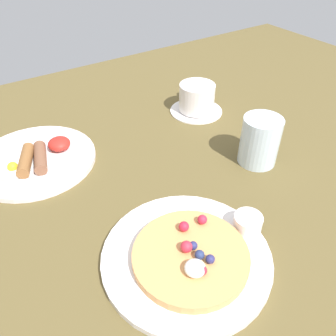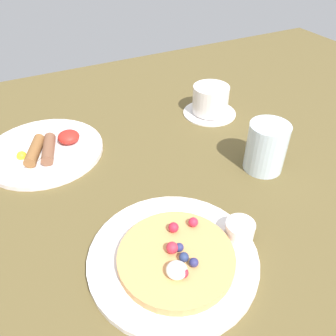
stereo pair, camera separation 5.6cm
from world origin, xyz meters
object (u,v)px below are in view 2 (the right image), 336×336
object	(u,v)px
coffee_cup	(210,98)
water_glass	(266,147)
coffee_saucer	(209,112)
pancake_plate	(173,258)
syrup_ramekin	(240,229)
breakfast_plate	(44,151)

from	to	relation	value
coffee_cup	water_glass	size ratio (longest dim) A/B	1.17
coffee_saucer	coffee_cup	xyz separation A→B (cm)	(0.06, 0.15, 3.65)
pancake_plate	syrup_ramekin	distance (cm)	10.92
syrup_ramekin	breakfast_plate	bearing A→B (deg)	120.74
coffee_saucer	water_glass	world-z (taller)	water_glass
pancake_plate	water_glass	xyz separation A→B (cm)	(25.67, 11.37, 4.27)
coffee_cup	coffee_saucer	bearing A→B (deg)	-113.78
pancake_plate	water_glass	distance (cm)	28.39
pancake_plate	syrup_ramekin	bearing A→B (deg)	-6.66
pancake_plate	coffee_saucer	xyz separation A→B (cm)	(27.91, 34.01, -0.21)
pancake_plate	syrup_ramekin	xyz separation A→B (cm)	(10.69, -1.25, 1.86)
coffee_saucer	water_glass	xyz separation A→B (cm)	(-2.24, -22.63, 4.48)
breakfast_plate	coffee_saucer	size ratio (longest dim) A/B	1.87
pancake_plate	coffee_saucer	world-z (taller)	pancake_plate
coffee_saucer	coffee_cup	distance (cm)	3.65
coffee_cup	water_glass	distance (cm)	22.91
water_glass	coffee_cup	bearing A→B (deg)	84.22
syrup_ramekin	water_glass	xyz separation A→B (cm)	(14.97, 12.62, 2.41)
breakfast_plate	water_glass	size ratio (longest dim) A/B	2.48
coffee_cup	breakfast_plate	bearing A→B (deg)	177.80
coffee_saucer	water_glass	bearing A→B (deg)	-95.66
coffee_saucer	water_glass	size ratio (longest dim) A/B	1.33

